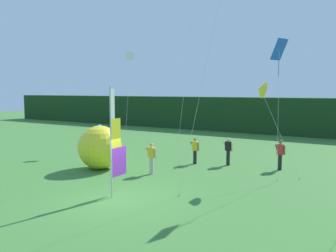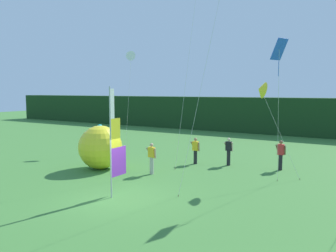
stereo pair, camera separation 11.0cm
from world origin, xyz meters
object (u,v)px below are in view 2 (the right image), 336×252
Objects in this scene: person_mid_field at (195,150)px; inflatable_balloon at (100,147)px; banner_flag at (115,144)px; kite_white_delta_3 at (131,57)px; person_far_right at (281,154)px; kite_yellow_delta_2 at (261,90)px; kite_blue_diamond_4 at (279,55)px; person_near_banner at (229,151)px; person_far_left at (152,158)px.

inflatable_balloon is at bearing -134.61° from person_mid_field.
kite_white_delta_3 is (-7.47, 10.79, 4.98)m from banner_flag.
person_far_right is 10.41m from inflatable_balloon.
kite_white_delta_3 is at bearing 158.15° from kite_yellow_delta_2.
kite_white_delta_3 is 14.40m from kite_blue_diamond_4.
banner_flag is 0.94× the size of kite_yellow_delta_2.
banner_flag is at bearing -55.31° from kite_white_delta_3.
person_near_banner is 0.34× the size of kite_yellow_delta_2.
banner_flag is 5.54m from inflatable_balloon.
person_mid_field is 5.82m from inflatable_balloon.
banner_flag is 4.35m from person_far_left.
kite_yellow_delta_2 is (4.51, -1.65, 3.72)m from person_mid_field.
person_far_left is 7.41m from person_far_right.
person_mid_field is 10.25m from kite_white_delta_3.
kite_yellow_delta_2 is (4.44, 6.01, 2.32)m from banner_flag.
person_near_banner is at bearing 136.35° from kite_blue_diamond_4.
banner_flag is at bearing -77.61° from person_far_left.
kite_yellow_delta_2 is (8.59, 2.49, 3.31)m from inflatable_balloon.
kite_white_delta_3 reaches higher than person_far_left.
banner_flag reaches higher than person_far_right.
banner_flag is at bearing -89.47° from person_mid_field.
person_near_banner is at bearing 77.48° from banner_flag.
kite_blue_diamond_4 is (5.58, 4.79, 3.89)m from banner_flag.
person_near_banner is 0.25× the size of kite_blue_diamond_4.
banner_flag is 1.86× the size of inflatable_balloon.
kite_white_delta_3 is at bearing 155.31° from kite_blue_diamond_4.
person_near_banner is 0.98× the size of person_far_right.
banner_flag is 2.76× the size of person_far_left.
person_far_left is at bearing -173.34° from kite_blue_diamond_4.
person_far_right is (4.87, 8.71, -1.34)m from banner_flag.
banner_flag is at bearing -119.19° from person_far_right.
kite_blue_diamond_4 reaches higher than kite_yellow_delta_2.
person_far_left is 3.32m from inflatable_balloon.
inflatable_balloon reaches higher than person_far_right.
person_mid_field is at bearing 45.39° from inflatable_balloon.
banner_flag is 14.03m from kite_white_delta_3.
kite_white_delta_3 reaches higher than banner_flag.
person_mid_field is at bearing 90.53° from banner_flag.
inflatable_balloon is (-6.00, -4.82, 0.37)m from person_near_banner.
person_far_right is (4.94, 1.05, 0.05)m from person_mid_field.
kite_blue_diamond_4 reaches higher than person_far_right.
person_mid_field is at bearing 153.05° from kite_blue_diamond_4.
person_far_left is 0.25× the size of kite_blue_diamond_4.
person_far_right reaches higher than person_near_banner.
person_near_banner is 5.10m from person_far_left.
kite_white_delta_3 is (-12.33, 2.08, 6.32)m from person_far_right.
kite_yellow_delta_2 is at bearing 16.13° from inflatable_balloon.
kite_blue_diamond_4 is at bearing -43.65° from person_near_banner.
banner_flag is 7.83m from kite_yellow_delta_2.
kite_blue_diamond_4 is (6.46, 0.75, 5.24)m from person_far_left.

